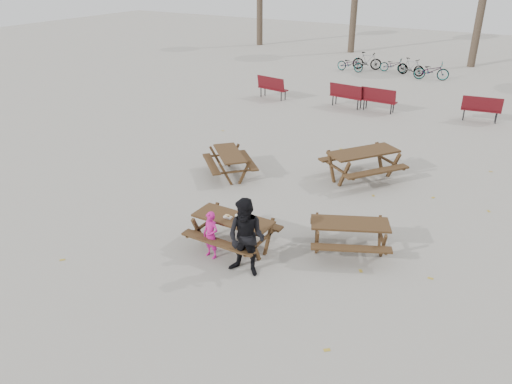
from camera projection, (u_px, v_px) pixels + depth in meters
The scene contains 13 objects.
ground at pixel (234, 248), 11.37m from camera, with size 80.00×80.00×0.00m, color gray.
main_picnic_table at pixel (233, 225), 11.11m from camera, with size 1.80×1.45×0.78m.
food_tray at pixel (228, 217), 11.03m from camera, with size 0.18×0.11×0.04m, color silver.
bread_roll at pixel (228, 215), 11.01m from camera, with size 0.14×0.06×0.05m, color tan.
soda_bottle at pixel (236, 218), 10.87m from camera, with size 0.07×0.07×0.17m.
child at pixel (211, 235), 10.81m from camera, with size 0.40×0.26×1.09m, color #BF177E.
adult at pixel (246, 238), 10.10m from camera, with size 0.83×0.65×1.70m, color black.
picnic_table_east at pixel (349, 237), 11.08m from camera, with size 1.71×1.37×0.73m, color #392614, non-canonical shape.
picnic_table_north at pixel (230, 164), 14.98m from camera, with size 1.69×1.36×0.73m, color #392614, non-canonical shape.
picnic_table_far at pixel (362, 165), 14.66m from camera, with size 2.06×1.66×0.89m, color #392614, non-canonical shape.
park_bench_row at pixel (366, 97), 21.45m from camera, with size 10.46×1.87×1.03m.
bicycle_row at pixel (393, 66), 27.86m from camera, with size 6.28×1.78×1.00m.
fallen_leaves at pixel (302, 209), 13.07m from camera, with size 11.00×11.00×0.01m, color #B4942B, non-canonical shape.
Camera 1 is at (5.42, -8.09, 6.03)m, focal length 35.00 mm.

